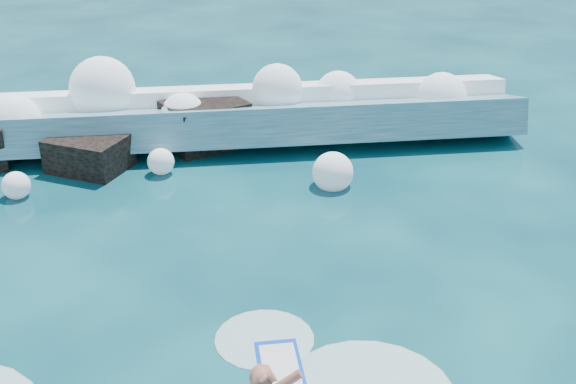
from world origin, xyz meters
The scene contains 4 objects.
ground centered at (0.00, 0.00, 0.00)m, with size 200.00×200.00×0.00m, color #07293C.
breaking_wave centered at (-1.07, 7.82, 0.55)m, with size 18.16×2.82×1.57m.
rock_cluster centered at (-2.93, 7.09, 0.41)m, with size 8.02×3.25×1.30m.
wave_spray centered at (-1.04, 7.69, 1.04)m, with size 15.17×4.88×2.24m.
Camera 1 is at (0.01, -9.46, 6.74)m, focal length 45.00 mm.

